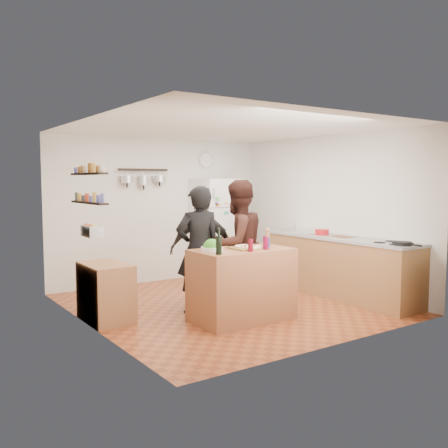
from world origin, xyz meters
TOP-DOWN VIEW (x-y plane):
  - room_shell at (0.00, 0.39)m, footprint 4.20×4.20m
  - prep_island at (-0.30, -0.75)m, footprint 1.25×0.72m
  - pizza_board at (-0.22, -0.77)m, footprint 0.42×0.34m
  - pizza at (-0.22, -0.77)m, footprint 0.34×0.34m
  - salad_bowl at (-0.72, -0.70)m, footprint 0.27×0.27m
  - wine_bottle at (-0.80, -0.97)m, footprint 0.07×0.07m
  - wine_glass_near at (-0.35, -0.99)m, footprint 0.06×0.06m
  - wine_glass_far at (-0.08, -0.95)m, footprint 0.07×0.07m
  - pepper_mill at (0.15, -0.70)m, footprint 0.06×0.06m
  - salt_canister at (-0.00, -0.87)m, footprint 0.08×0.08m
  - person_left at (-0.57, -0.13)m, footprint 0.69×0.52m
  - person_center at (-0.01, -0.25)m, footprint 0.94×0.77m
  - person_back at (-0.28, 0.23)m, footprint 1.00×0.73m
  - counter_run at (1.70, -0.55)m, footprint 0.63×2.63m
  - stove_top at (1.70, -1.50)m, footprint 0.60×0.62m
  - skillet at (1.60, -1.71)m, footprint 0.25×0.25m
  - sink at (1.70, 0.30)m, footprint 0.50×0.80m
  - cutting_board at (1.70, -0.57)m, footprint 0.30×0.40m
  - red_bowl at (1.65, -0.21)m, footprint 0.21×0.21m
  - fridge at (0.95, 1.75)m, footprint 0.70×0.68m
  - wall_clock at (0.95, 2.08)m, footprint 0.30×0.03m
  - spice_shelf_lower at (-1.93, 0.20)m, footprint 0.12×1.00m
  - spice_shelf_upper at (-1.93, 0.20)m, footprint 0.12×1.00m
  - produce_basket at (-1.90, 0.20)m, footprint 0.18×0.35m
  - side_table at (-1.74, 0.20)m, footprint 0.50×0.80m
  - pot_rack at (-0.35, 2.00)m, footprint 0.90×0.04m

SIDE VIEW (x-z plane):
  - side_table at x=-1.74m, z-range 0.00..0.73m
  - counter_run at x=1.70m, z-range 0.00..0.90m
  - prep_island at x=-0.30m, z-range 0.00..0.91m
  - person_back at x=-0.28m, z-range 0.00..1.58m
  - person_left at x=-0.57m, z-range 0.00..1.70m
  - person_center at x=-0.01m, z-range 0.00..1.78m
  - fridge at x=0.95m, z-range 0.00..1.80m
  - stove_top at x=1.70m, z-range 0.90..0.92m
  - cutting_board at x=1.70m, z-range 0.90..0.92m
  - sink at x=1.70m, z-range 0.90..0.93m
  - pizza_board at x=-0.22m, z-range 0.91..0.93m
  - salad_bowl at x=-0.72m, z-range 0.91..0.96m
  - pizza at x=-0.22m, z-range 0.93..0.95m
  - skillet at x=1.60m, z-range 0.92..0.97m
  - red_bowl at x=1.65m, z-range 0.92..1.01m
  - salt_canister at x=0.00m, z-range 0.91..1.04m
  - wine_glass_near at x=-0.35m, z-range 0.91..1.06m
  - wine_glass_far at x=-0.08m, z-range 0.91..1.08m
  - pepper_mill at x=0.15m, z-range 0.91..1.10m
  - wine_bottle at x=-0.80m, z-range 0.91..1.13m
  - produce_basket at x=-1.90m, z-range 1.08..1.22m
  - room_shell at x=0.00m, z-range -0.85..3.35m
  - spice_shelf_lower at x=-1.93m, z-range 1.49..1.51m
  - spice_shelf_upper at x=-1.93m, z-range 1.84..1.86m
  - pot_rack at x=-0.35m, z-range 1.93..1.97m
  - wall_clock at x=0.95m, z-range 2.00..2.30m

